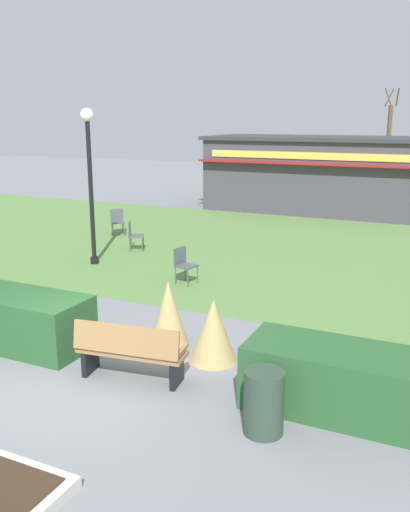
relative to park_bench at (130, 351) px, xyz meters
name	(u,v)px	position (x,y,z in m)	size (l,w,h in m)	color
ground_plane	(83,377)	(-0.75, -0.23, -0.48)	(80.00, 80.00, 0.00)	slate
lawn_patch	(272,250)	(-0.75, 9.12, -0.48)	(36.00, 12.00, 0.01)	#5B8442
park_bench	(130,351)	(0.00, 0.00, 0.00)	(1.76, 0.75, 0.95)	#9E7547
hedge_left	(19,320)	(-2.52, 0.31, -0.01)	(2.60, 1.10, 0.95)	#28562B
hedge_right	(340,381)	(3.08, 0.45, -0.02)	(2.57, 1.10, 0.91)	#28562B
ornamental_grass_behind_left	(213,330)	(0.86, 1.18, 0.05)	(0.80, 0.80, 1.07)	tan
ornamental_grass_behind_right	(169,314)	(-0.08, 1.37, 0.13)	(0.73, 0.73, 1.22)	tan
lamppost_mid	(90,168)	(-4.71, 5.46, 2.16)	(0.36, 0.36, 4.20)	black
trash_bin	(264,402)	(2.32, -0.49, -0.06)	(0.52, 0.52, 0.85)	#2D4233
food_kiosk	(315,173)	(-1.49, 17.17, 1.13)	(9.26, 4.52, 3.20)	#47424C
cafe_chair_west	(183,262)	(-1.62, 4.88, 0.05)	(0.52, 0.52, 0.89)	#4C5156
cafe_chair_east	(133,233)	(-4.58, 7.27, 0.05)	(0.59, 0.59, 0.89)	#4C5156
cafe_chair_center	(117,220)	(-6.35, 9.02, 0.05)	(0.62, 0.62, 0.89)	#4C5156
parked_car_west_slot	(302,176)	(-4.31, 25.42, 0.16)	(4.26, 2.17, 1.20)	maroon
parked_car_center_slot	(396,180)	(1.02, 25.43, 0.16)	(4.33, 2.32, 1.20)	silver
tree_center_bg	(388,141)	(-0.17, 30.72, 2.06)	(0.91, 0.96, 5.81)	brown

